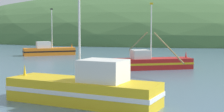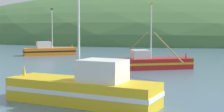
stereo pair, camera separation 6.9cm
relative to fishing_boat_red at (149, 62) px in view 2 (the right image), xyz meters
name	(u,v)px [view 2 (the right image)]	position (x,y,z in m)	size (l,w,h in m)	color
hill_far_left	(102,34)	(-33.86, 171.64, -0.70)	(93.83, 75.06, 84.97)	#2D562D
hill_far_right	(181,37)	(11.68, 124.14, -0.70)	(218.80, 175.04, 39.66)	#47703D
fishing_boat_red	(149,62)	(0.00, 0.00, 0.00)	(9.16, 15.35, 6.98)	red
fishing_boat_orange	(49,51)	(-16.23, 15.59, 0.03)	(8.14, 5.87, 7.36)	orange
fishing_boat_yellow	(84,89)	(-3.33, -16.68, 0.19)	(9.56, 5.33, 7.87)	gold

